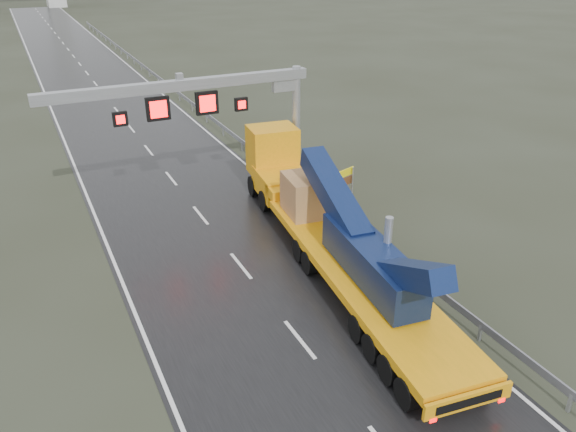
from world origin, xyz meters
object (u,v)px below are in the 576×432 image
heavy_haul_truck (320,212)px  striped_barrier (303,170)px  exit_sign_pair (344,181)px  sign_gantry (219,103)px

heavy_haul_truck → striped_barrier: (3.38, 8.31, -1.30)m
heavy_haul_truck → exit_sign_pair: (3.26, 3.09, -0.12)m
sign_gantry → heavy_haul_truck: (2.08, -7.94, -3.73)m
heavy_haul_truck → exit_sign_pair: size_ratio=8.31×
heavy_haul_truck → striped_barrier: 9.06m
exit_sign_pair → striped_barrier: (0.12, 5.21, -1.17)m
heavy_haul_truck → striped_barrier: size_ratio=17.87×
sign_gantry → exit_sign_pair: sign_gantry is taller
heavy_haul_truck → striped_barrier: bearing=74.5°
striped_barrier → exit_sign_pair: bearing=-91.0°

